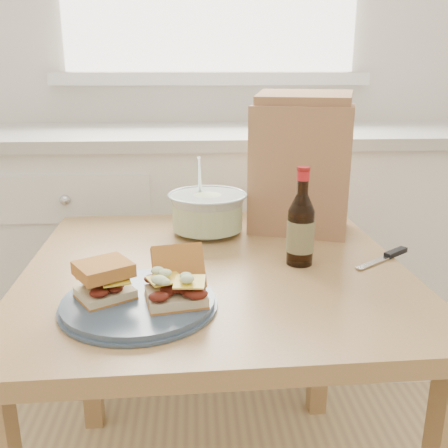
{
  "coord_description": "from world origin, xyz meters",
  "views": [
    {
      "loc": [
        -0.08,
        -0.21,
        1.15
      ],
      "look_at": [
        -0.01,
        0.92,
        0.8
      ],
      "focal_mm": 40.0,
      "sensor_mm": 36.0,
      "label": 1
    }
  ],
  "objects": [
    {
      "name": "paper_bag",
      "position": [
        0.21,
        1.12,
        0.89
      ],
      "size": [
        0.3,
        0.25,
        0.34
      ],
      "primitive_type": "cube",
      "rotation": [
        0.0,
        0.0,
        -0.32
      ],
      "color": "#AC7553",
      "rests_on": "dining_table"
    },
    {
      "name": "dining_table",
      "position": [
        -0.04,
        0.87,
        0.62
      ],
      "size": [
        0.89,
        0.89,
        0.72
      ],
      "rotation": [
        0.0,
        0.0,
        0.03
      ],
      "color": "#B08053",
      "rests_on": "ground"
    },
    {
      "name": "cabinet_run",
      "position": [
        -0.0,
        1.7,
        0.47
      ],
      "size": [
        2.5,
        0.64,
        0.94
      ],
      "color": "white",
      "rests_on": "ground"
    },
    {
      "name": "coleslaw_bowl",
      "position": [
        -0.05,
        1.1,
        0.78
      ],
      "size": [
        0.22,
        0.22,
        0.21
      ],
      "color": "#B6C4C1",
      "rests_on": "dining_table"
    },
    {
      "name": "knife",
      "position": [
        0.39,
        0.88,
        0.73
      ],
      "size": [
        0.16,
        0.13,
        0.01
      ],
      "rotation": [
        0.0,
        0.0,
        0.64
      ],
      "color": "silver",
      "rests_on": "dining_table"
    },
    {
      "name": "wall_back",
      "position": [
        0.0,
        2.0,
        1.35
      ],
      "size": [
        4.0,
        0.02,
        2.7
      ],
      "primitive_type": "cube",
      "color": "white",
      "rests_on": "ground"
    },
    {
      "name": "beer_bottle",
      "position": [
        0.16,
        0.86,
        0.81
      ],
      "size": [
        0.06,
        0.06,
        0.23
      ],
      "rotation": [
        0.0,
        0.0,
        0.03
      ],
      "color": "black",
      "rests_on": "dining_table"
    },
    {
      "name": "sandwich_left",
      "position": [
        -0.25,
        0.66,
        0.78
      ],
      "size": [
        0.13,
        0.12,
        0.07
      ],
      "rotation": [
        0.0,
        0.0,
        0.56
      ],
      "color": "beige",
      "rests_on": "plate"
    },
    {
      "name": "sandwich_right",
      "position": [
        -0.12,
        0.66,
        0.77
      ],
      "size": [
        0.12,
        0.16,
        0.09
      ],
      "rotation": [
        0.0,
        0.0,
        0.2
      ],
      "color": "beige",
      "rests_on": "plate"
    },
    {
      "name": "plate",
      "position": [
        -0.19,
        0.65,
        0.73
      ],
      "size": [
        0.29,
        0.29,
        0.02
      ],
      "primitive_type": "cylinder",
      "color": "#3E5065",
      "rests_on": "dining_table"
    }
  ]
}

